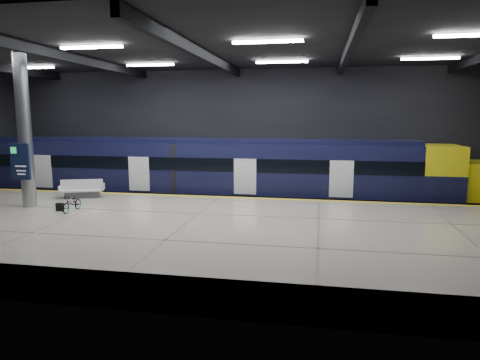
# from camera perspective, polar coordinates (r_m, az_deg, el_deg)

# --- Properties ---
(ground) EXTENTS (30.00, 30.00, 0.00)m
(ground) POSITION_cam_1_polar(r_m,az_deg,el_deg) (19.46, -4.68, -6.96)
(ground) COLOR black
(ground) RESTS_ON ground
(room_shell) EXTENTS (30.10, 16.10, 8.05)m
(room_shell) POSITION_cam_1_polar(r_m,az_deg,el_deg) (18.77, -4.89, 10.12)
(room_shell) COLOR black
(room_shell) RESTS_ON ground
(platform) EXTENTS (30.00, 11.00, 1.10)m
(platform) POSITION_cam_1_polar(r_m,az_deg,el_deg) (17.01, -6.91, -7.36)
(platform) COLOR #BBB09E
(platform) RESTS_ON ground
(safety_strip) EXTENTS (30.00, 0.40, 0.01)m
(safety_strip) POSITION_cam_1_polar(r_m,az_deg,el_deg) (21.81, -2.82, -2.27)
(safety_strip) COLOR gold
(safety_strip) RESTS_ON platform
(rails) EXTENTS (30.00, 1.52, 0.16)m
(rails) POSITION_cam_1_polar(r_m,az_deg,el_deg) (24.64, -1.34, -3.44)
(rails) COLOR gray
(rails) RESTS_ON ground
(train) EXTENTS (29.40, 2.84, 3.79)m
(train) POSITION_cam_1_polar(r_m,az_deg,el_deg) (24.32, -1.55, 1.13)
(train) COLOR black
(train) RESTS_ON ground
(bench) EXTENTS (2.27, 1.52, 0.93)m
(bench) POSITION_cam_1_polar(r_m,az_deg,el_deg) (23.04, -20.29, -1.41)
(bench) COLOR #595B60
(bench) RESTS_ON platform
(bicycle) EXTENTS (0.49, 1.38, 0.72)m
(bicycle) POSITION_cam_1_polar(r_m,az_deg,el_deg) (19.83, -21.47, -2.90)
(bicycle) COLOR #99999E
(bicycle) RESTS_ON platform
(pannier_bag) EXTENTS (0.31, 0.20, 0.35)m
(pannier_bag) POSITION_cam_1_polar(r_m,az_deg,el_deg) (20.19, -22.89, -3.33)
(pannier_bag) COLOR black
(pannier_bag) RESTS_ON platform
(info_column) EXTENTS (0.90, 0.78, 6.90)m
(info_column) POSITION_cam_1_polar(r_m,az_deg,el_deg) (21.44, -26.83, 5.68)
(info_column) COLOR #9EA0A5
(info_column) RESTS_ON platform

